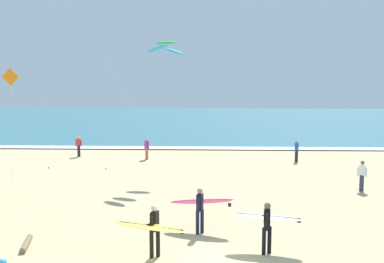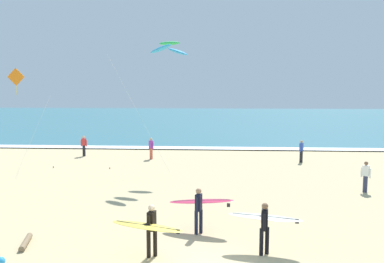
% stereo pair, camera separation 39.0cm
% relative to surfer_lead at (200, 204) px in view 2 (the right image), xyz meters
% --- Properties ---
extents(ocean_water, '(160.00, 60.00, 0.08)m').
position_rel_surfer_lead_xyz_m(ocean_water, '(-0.05, 49.46, -1.01)').
color(ocean_water, '#336B7A').
rests_on(ocean_water, ground).
extents(shoreline_foam, '(160.00, 1.56, 0.01)m').
position_rel_surfer_lead_xyz_m(shoreline_foam, '(-0.05, 19.76, -0.97)').
color(shoreline_foam, white).
rests_on(shoreline_foam, ocean_water).
extents(surfer_lead, '(2.54, 1.16, 1.71)m').
position_rel_surfer_lead_xyz_m(surfer_lead, '(0.00, 0.00, 0.00)').
color(surfer_lead, black).
rests_on(surfer_lead, ground).
extents(surfer_trailing, '(2.40, 1.13, 1.71)m').
position_rel_surfer_lead_xyz_m(surfer_trailing, '(-1.46, -2.47, -0.00)').
color(surfer_trailing, black).
rests_on(surfer_trailing, ground).
extents(surfer_third, '(2.49, 1.11, 1.71)m').
position_rel_surfer_lead_xyz_m(surfer_third, '(2.18, -1.72, -0.00)').
color(surfer_third, black).
rests_on(surfer_third, ground).
extents(kite_arc_emerald_mid, '(5.28, 3.06, 7.97)m').
position_rel_surfer_lead_xyz_m(kite_arc_emerald_mid, '(-2.19, 9.48, 6.53)').
color(kite_arc_emerald_mid, '#2D99DB').
rests_on(kite_arc_emerald_mid, ground).
extents(kite_diamond_amber_high, '(2.85, 0.06, 6.54)m').
position_rel_surfer_lead_xyz_m(kite_diamond_amber_high, '(-12.33, 11.15, 4.71)').
color(kite_diamond_amber_high, orange).
rests_on(kite_diamond_amber_high, ground).
extents(bystander_white_top, '(0.42, 0.34, 1.59)m').
position_rel_surfer_lead_xyz_m(bystander_white_top, '(8.18, 6.14, -0.24)').
color(bystander_white_top, '#2D334C').
rests_on(bystander_white_top, ground).
extents(bystander_red_top, '(0.50, 0.22, 1.59)m').
position_rel_surfer_lead_xyz_m(bystander_red_top, '(-9.55, 15.62, -0.24)').
color(bystander_red_top, black).
rests_on(bystander_red_top, ground).
extents(bystander_blue_top, '(0.33, 0.43, 1.59)m').
position_rel_surfer_lead_xyz_m(bystander_blue_top, '(6.58, 14.08, -0.24)').
color(bystander_blue_top, black).
rests_on(bystander_blue_top, ground).
extents(bystander_purple_top, '(0.39, 0.36, 1.59)m').
position_rel_surfer_lead_xyz_m(bystander_purple_top, '(-4.20, 14.69, -0.24)').
color(bystander_purple_top, '#D8593F').
rests_on(bystander_purple_top, ground).
extents(beach_ball, '(0.28, 0.28, 0.28)m').
position_rel_surfer_lead_xyz_m(beach_ball, '(-5.89, -3.23, -0.91)').
color(beach_ball, '#2D99DB').
rests_on(beach_ball, ground).
extents(driftwood_log, '(0.50, 1.29, 0.20)m').
position_rel_surfer_lead_xyz_m(driftwood_log, '(-5.88, -1.62, -0.95)').
color(driftwood_log, '#846B4C').
rests_on(driftwood_log, ground).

